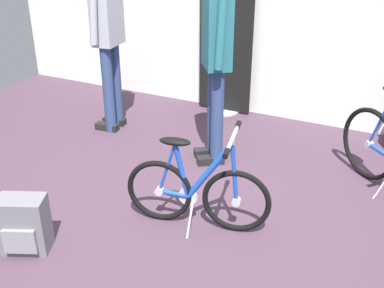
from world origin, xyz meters
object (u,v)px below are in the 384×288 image
object	(u,v)px
folding_bike_foreground	(197,190)
visitor_browsing	(216,46)
backpack_on_floor	(24,225)
visitor_near_wall	(107,25)
floor_banner_stand	(226,41)

from	to	relation	value
folding_bike_foreground	visitor_browsing	bearing A→B (deg)	107.05
backpack_on_floor	visitor_near_wall	bearing A→B (deg)	108.00
visitor_browsing	visitor_near_wall	bearing A→B (deg)	171.15
backpack_on_floor	visitor_browsing	bearing A→B (deg)	71.09
floor_banner_stand	visitor_near_wall	xyz separation A→B (m)	(-0.84, -0.94, 0.26)
floor_banner_stand	visitor_near_wall	size ratio (longest dim) A/B	0.97
floor_banner_stand	backpack_on_floor	bearing A→B (deg)	-94.32
visitor_browsing	folding_bike_foreground	bearing A→B (deg)	-72.95
folding_bike_foreground	backpack_on_floor	world-z (taller)	folding_bike_foreground
folding_bike_foreground	visitor_near_wall	distance (m)	2.07
visitor_near_wall	visitor_browsing	size ratio (longest dim) A/B	1.02
visitor_near_wall	backpack_on_floor	world-z (taller)	visitor_near_wall
folding_bike_foreground	visitor_browsing	size ratio (longest dim) A/B	0.57
folding_bike_foreground	visitor_near_wall	size ratio (longest dim) A/B	0.56
visitor_browsing	backpack_on_floor	distance (m)	2.02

